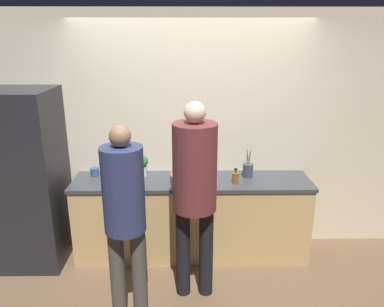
# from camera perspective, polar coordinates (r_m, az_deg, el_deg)

# --- Properties ---
(ground_plane) EXTENTS (14.00, 14.00, 0.00)m
(ground_plane) POSITION_cam_1_polar(r_m,az_deg,el_deg) (4.09, 0.02, -17.25)
(ground_plane) COLOR brown
(wall_back) EXTENTS (5.20, 0.06, 2.60)m
(wall_back) POSITION_cam_1_polar(r_m,az_deg,el_deg) (4.10, -0.08, 3.03)
(wall_back) COLOR beige
(wall_back) RESTS_ON ground_plane
(counter) EXTENTS (2.50, 0.60, 0.88)m
(counter) POSITION_cam_1_polar(r_m,az_deg,el_deg) (4.15, -0.03, -9.56)
(counter) COLOR tan
(counter) RESTS_ON ground_plane
(refrigerator) EXTENTS (0.67, 0.72, 1.84)m
(refrigerator) POSITION_cam_1_polar(r_m,az_deg,el_deg) (4.21, -23.70, -3.58)
(refrigerator) COLOR #232328
(refrigerator) RESTS_ON ground_plane
(person_left) EXTENTS (0.34, 0.34, 1.69)m
(person_left) POSITION_cam_1_polar(r_m,az_deg,el_deg) (3.10, -10.25, -8.27)
(person_left) COLOR #4C4742
(person_left) RESTS_ON ground_plane
(person_center) EXTENTS (0.38, 0.38, 1.83)m
(person_center) POSITION_cam_1_polar(r_m,az_deg,el_deg) (3.23, 0.42, -4.56)
(person_center) COLOR black
(person_center) RESTS_ON ground_plane
(fruit_bowl) EXTENTS (0.32, 0.32, 0.15)m
(fruit_bowl) POSITION_cam_1_polar(r_m,az_deg,el_deg) (3.83, -0.95, -3.84)
(fruit_bowl) COLOR brown
(fruit_bowl) RESTS_ON counter
(utensil_crock) EXTENTS (0.11, 0.11, 0.30)m
(utensil_crock) POSITION_cam_1_polar(r_m,az_deg,el_deg) (4.04, 8.52, -2.49)
(utensil_crock) COLOR #3D424C
(utensil_crock) RESTS_ON counter
(bottle_amber) EXTENTS (0.07, 0.07, 0.16)m
(bottle_amber) POSITION_cam_1_polar(r_m,az_deg,el_deg) (3.86, 6.64, -3.64)
(bottle_amber) COLOR brown
(bottle_amber) RESTS_ON counter
(bottle_red) EXTENTS (0.07, 0.07, 0.15)m
(bottle_red) POSITION_cam_1_polar(r_m,az_deg,el_deg) (4.12, 2.52, -2.17)
(bottle_red) COLOR red
(bottle_red) RESTS_ON counter
(bottle_clear) EXTENTS (0.07, 0.07, 0.16)m
(bottle_clear) POSITION_cam_1_polar(r_m,az_deg,el_deg) (4.06, -0.97, -2.43)
(bottle_clear) COLOR silver
(bottle_clear) RESTS_ON counter
(cup_blue) EXTENTS (0.09, 0.09, 0.09)m
(cup_blue) POSITION_cam_1_polar(r_m,az_deg,el_deg) (4.18, -14.62, -2.71)
(cup_blue) COLOR #335184
(cup_blue) RESTS_ON counter
(potted_plant) EXTENTS (0.14, 0.14, 0.23)m
(potted_plant) POSITION_cam_1_polar(r_m,az_deg,el_deg) (4.06, -7.65, -1.67)
(potted_plant) COLOR beige
(potted_plant) RESTS_ON counter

